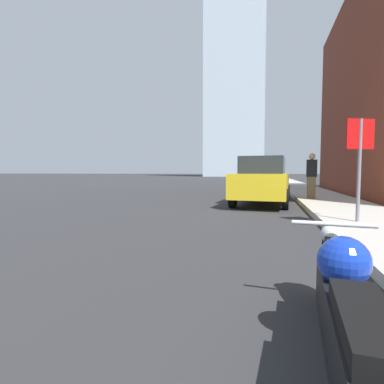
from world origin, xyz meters
The scene contains 7 objects.
sidewalk centered at (5.20, 40.00, 0.07)m, with size 2.22×240.00×0.15m.
distant_tower centered at (-5.43, 85.03, 28.06)m, with size 15.07×15.07×56.12m.
motorcycle centered at (3.40, 4.77, 0.38)m, with size 0.62×2.64×0.76m.
parked_car_yellow centered at (2.81, 14.02, 0.84)m, with size 2.08×4.59×1.68m.
parked_car_green centered at (2.84, 26.07, 0.83)m, with size 2.04×4.01×1.62m.
stop_sign centered at (4.75, 9.74, 1.56)m, with size 0.57×0.26×2.06m.
pedestrian centered at (4.59, 15.17, 1.03)m, with size 0.36×0.24×1.71m.
Camera 1 is at (2.96, 3.09, 1.15)m, focal length 28.00 mm.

